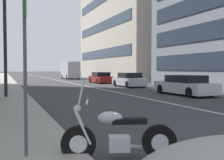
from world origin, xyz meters
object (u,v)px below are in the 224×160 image
car_following_behind (129,80)px  street_lamp_with_banners (11,5)px  delivery_van_ahead (70,70)px  car_far_down_avenue (101,78)px  motorcycle_mid_row (117,136)px  parking_sign_by_curb (25,59)px  car_mid_block_traffic (185,85)px

car_following_behind → street_lamp_with_banners: bearing=122.8°
delivery_van_ahead → street_lamp_with_banners: 31.15m
car_far_down_avenue → car_following_behind: bearing=-177.4°
car_following_behind → delivery_van_ahead: 22.19m
motorcycle_mid_row → street_lamp_with_banners: (11.58, 1.48, 4.79)m
motorcycle_mid_row → parking_sign_by_curb: size_ratio=0.72×
delivery_van_ahead → parking_sign_by_curb: parking_sign_by_curb is taller
car_mid_block_traffic → street_lamp_with_banners: size_ratio=0.54×
parking_sign_by_curb → street_lamp_with_banners: (11.20, -0.10, 3.37)m
parking_sign_by_curb → street_lamp_with_banners: bearing=-0.5°
motorcycle_mid_row → car_mid_block_traffic: (9.91, -8.99, 0.17)m
car_mid_block_traffic → car_following_behind: car_following_behind is taller
car_mid_block_traffic → delivery_van_ahead: 30.91m
motorcycle_mid_row → delivery_van_ahead: (40.81, -8.65, 1.09)m
car_following_behind → parking_sign_by_curb: 21.22m
car_mid_block_traffic → car_far_down_avenue: size_ratio=1.01×
motorcycle_mid_row → car_mid_block_traffic: motorcycle_mid_row is taller
delivery_van_ahead → car_following_behind: bearing=-178.8°
car_far_down_avenue → delivery_van_ahead: size_ratio=0.81×
car_following_behind → parking_sign_by_curb: size_ratio=1.46×
car_mid_block_traffic → street_lamp_with_banners: (1.67, 10.47, 4.61)m
car_far_down_avenue → parking_sign_by_curb: 27.98m
motorcycle_mid_row → car_following_behind: size_ratio=0.50×
car_following_behind → car_far_down_avenue: bearing=0.6°
street_lamp_with_banners → car_mid_block_traffic: bearing=-99.0°
motorcycle_mid_row → parking_sign_by_curb: bearing=4.6°
car_mid_block_traffic → parking_sign_by_curb: size_ratio=1.64×
delivery_van_ahead → motorcycle_mid_row: bearing=167.9°
car_mid_block_traffic → parking_sign_by_curb: (-9.53, 10.57, 1.24)m
car_mid_block_traffic → car_following_behind: 8.73m
motorcycle_mid_row → car_mid_block_traffic: 13.39m
car_mid_block_traffic → delivery_van_ahead: bearing=0.1°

